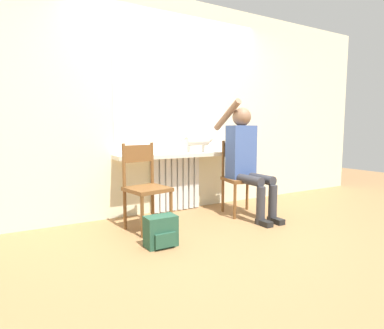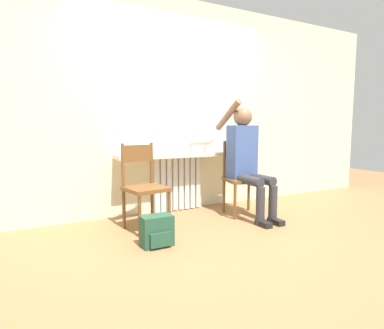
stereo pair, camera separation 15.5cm
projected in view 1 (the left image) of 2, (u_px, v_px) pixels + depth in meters
ground_plane at (229, 236)px, 3.22m from camera, size 12.00×12.00×0.00m
wall_with_window at (173, 106)px, 4.12m from camera, size 7.00×0.06×2.70m
radiator at (176, 184)px, 4.17m from camera, size 0.67×0.08×0.71m
windowsill at (179, 155)px, 4.04m from camera, size 1.64×0.29×0.05m
window_glass at (174, 107)px, 4.09m from camera, size 1.57×0.01×1.17m
chair_left at (145, 185)px, 3.38m from camera, size 0.46×0.46×0.92m
chair_right at (240, 176)px, 4.02m from camera, size 0.47×0.47×0.92m
person at (246, 155)px, 3.89m from camera, size 0.36×1.02×1.42m
cat at (198, 141)px, 4.14m from camera, size 0.55×0.12×0.25m
backpack at (161, 232)px, 2.91m from camera, size 0.29×0.20×0.28m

